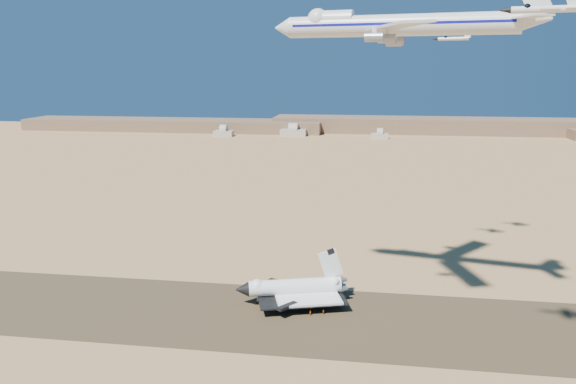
# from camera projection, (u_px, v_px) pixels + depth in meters

# --- Properties ---
(ground) EXTENTS (1200.00, 1200.00, 0.00)m
(ground) POSITION_uv_depth(u_px,v_px,m) (271.00, 316.00, 181.46)
(ground) COLOR #A9804B
(ground) RESTS_ON ground
(runway) EXTENTS (600.00, 50.00, 0.06)m
(runway) POSITION_uv_depth(u_px,v_px,m) (271.00, 316.00, 181.46)
(runway) COLOR #4C3C26
(runway) RESTS_ON ground
(ridgeline) EXTENTS (960.00, 90.00, 18.00)m
(ridgeline) POSITION_uv_depth(u_px,v_px,m) (400.00, 127.00, 679.57)
(ridgeline) COLOR brown
(ridgeline) RESTS_ON ground
(hangars) EXTENTS (200.50, 29.50, 30.00)m
(hangars) POSITION_uv_depth(u_px,v_px,m) (289.00, 132.00, 651.47)
(hangars) COLOR #BAB4A4
(hangars) RESTS_ON ground
(shuttle) EXTENTS (38.82, 30.62, 18.94)m
(shuttle) POSITION_uv_depth(u_px,v_px,m) (294.00, 289.00, 191.08)
(shuttle) COLOR white
(shuttle) RESTS_ON runway
(carrier_747) EXTENTS (79.57, 60.44, 19.75)m
(carrier_747) POSITION_uv_depth(u_px,v_px,m) (391.00, 25.00, 163.53)
(carrier_747) COLOR silver
(crew_a) EXTENTS (0.63, 0.75, 1.74)m
(crew_a) POSITION_uv_depth(u_px,v_px,m) (312.00, 307.00, 186.26)
(crew_a) COLOR #C9560B
(crew_a) RESTS_ON runway
(crew_b) EXTENTS (0.49, 0.83, 1.70)m
(crew_b) POSITION_uv_depth(u_px,v_px,m) (311.00, 313.00, 182.08)
(crew_b) COLOR #C9560B
(crew_b) RESTS_ON runway
(crew_c) EXTENTS (1.07, 1.17, 1.80)m
(crew_c) POSITION_uv_depth(u_px,v_px,m) (323.00, 312.00, 182.73)
(crew_c) COLOR #C9560B
(crew_c) RESTS_ON runway
(chase_jet_a) EXTENTS (15.30, 8.52, 3.83)m
(chase_jet_a) POSITION_uv_depth(u_px,v_px,m) (542.00, 9.00, 111.50)
(chase_jet_a) COLOR silver
(chase_jet_e) EXTENTS (13.66, 7.92, 3.47)m
(chase_jet_e) POSITION_uv_depth(u_px,v_px,m) (452.00, 39.00, 205.61)
(chase_jet_e) COLOR silver
(chase_jet_f) EXTENTS (14.25, 8.21, 3.61)m
(chase_jet_f) POSITION_uv_depth(u_px,v_px,m) (485.00, 22.00, 212.02)
(chase_jet_f) COLOR silver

